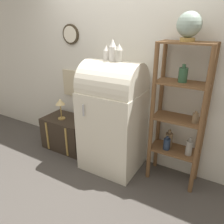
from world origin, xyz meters
TOP-DOWN VIEW (x-y plane):
  - ground_plane at (0.00, 0.00)m, footprint 12.00×12.00m
  - wall_back at (-0.01, 0.57)m, footprint 7.00×0.09m
  - refrigerator at (-0.00, 0.23)m, footprint 0.75×0.68m
  - suitcase_trunk at (-0.87, 0.28)m, footprint 0.70×0.48m
  - shelf_unit at (0.81, 0.36)m, footprint 0.59×0.33m
  - globe at (0.80, 0.34)m, footprint 0.24×0.24m
  - vase_left at (-0.09, 0.24)m, footprint 0.08×0.08m
  - vase_center at (0.00, 0.23)m, footprint 0.09×0.09m
  - vase_right at (0.09, 0.22)m, footprint 0.10×0.10m
  - desk_lamp at (-0.91, 0.23)m, footprint 0.14×0.14m

SIDE VIEW (x-z plane):
  - ground_plane at x=0.00m, z-range 0.00..0.00m
  - suitcase_trunk at x=-0.87m, z-range 0.00..0.50m
  - desk_lamp at x=-0.91m, z-range 0.59..0.92m
  - refrigerator at x=0.00m, z-range 0.02..1.49m
  - shelf_unit at x=0.81m, z-range 0.07..1.77m
  - wall_back at x=-0.01m, z-range 0.00..2.70m
  - vase_left at x=-0.09m, z-range 1.46..1.63m
  - vase_right at x=0.09m, z-range 1.46..1.65m
  - vase_center at x=0.00m, z-range 1.46..1.70m
  - globe at x=0.80m, z-range 1.72..2.00m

